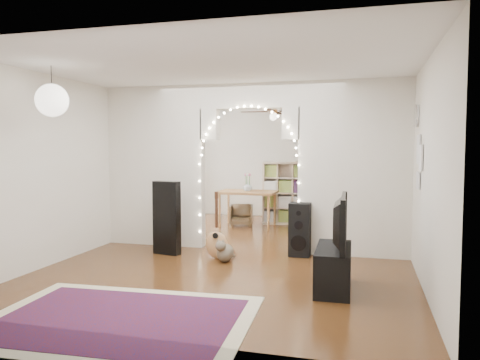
% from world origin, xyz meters
% --- Properties ---
extents(floor, '(7.50, 7.50, 0.00)m').
position_xyz_m(floor, '(0.00, 0.00, 0.00)').
color(floor, black).
rests_on(floor, ground).
extents(ceiling, '(5.00, 7.50, 0.02)m').
position_xyz_m(ceiling, '(0.00, 0.00, 2.70)').
color(ceiling, white).
rests_on(ceiling, wall_back).
extents(wall_back, '(5.00, 0.02, 2.70)m').
position_xyz_m(wall_back, '(0.00, 3.75, 1.35)').
color(wall_back, silver).
rests_on(wall_back, floor).
extents(wall_front, '(5.00, 0.02, 2.70)m').
position_xyz_m(wall_front, '(0.00, -3.75, 1.35)').
color(wall_front, silver).
rests_on(wall_front, floor).
extents(wall_left, '(0.02, 7.50, 2.70)m').
position_xyz_m(wall_left, '(-2.50, 0.00, 1.35)').
color(wall_left, silver).
rests_on(wall_left, floor).
extents(wall_right, '(0.02, 7.50, 2.70)m').
position_xyz_m(wall_right, '(2.50, 0.00, 1.35)').
color(wall_right, silver).
rests_on(wall_right, floor).
extents(divider_wall, '(5.00, 0.20, 2.70)m').
position_xyz_m(divider_wall, '(0.00, 0.00, 1.42)').
color(divider_wall, silver).
rests_on(divider_wall, floor).
extents(fairy_lights, '(1.64, 0.04, 1.60)m').
position_xyz_m(fairy_lights, '(0.00, -0.13, 1.55)').
color(fairy_lights, '#FFEABF').
rests_on(fairy_lights, divider_wall).
extents(window, '(0.04, 1.20, 1.40)m').
position_xyz_m(window, '(-2.47, 1.80, 1.50)').
color(window, white).
rests_on(window, wall_left).
extents(wall_clock, '(0.03, 0.31, 0.31)m').
position_xyz_m(wall_clock, '(2.48, -0.60, 2.10)').
color(wall_clock, white).
rests_on(wall_clock, wall_right).
extents(picture_frames, '(0.02, 0.50, 0.70)m').
position_xyz_m(picture_frames, '(2.48, -1.00, 1.50)').
color(picture_frames, white).
rests_on(picture_frames, wall_right).
extents(paper_lantern, '(0.40, 0.40, 0.40)m').
position_xyz_m(paper_lantern, '(-1.90, -2.40, 2.25)').
color(paper_lantern, white).
rests_on(paper_lantern, ceiling).
extents(ceiling_fan, '(1.10, 1.10, 0.30)m').
position_xyz_m(ceiling_fan, '(0.00, 2.00, 2.40)').
color(ceiling_fan, '#BF813F').
rests_on(ceiling_fan, ceiling).
extents(area_rug, '(2.67, 2.06, 0.02)m').
position_xyz_m(area_rug, '(-0.48, -3.40, 0.01)').
color(area_rug, maroon).
rests_on(area_rug, floor).
extents(guitar_case, '(0.46, 0.23, 1.15)m').
position_xyz_m(guitar_case, '(-1.17, -0.66, 0.57)').
color(guitar_case, black).
rests_on(guitar_case, floor).
extents(acoustic_guitar, '(0.35, 0.15, 0.86)m').
position_xyz_m(acoustic_guitar, '(-0.33, -0.75, 0.37)').
color(acoustic_guitar, '#B37947').
rests_on(acoustic_guitar, floor).
extents(tabby_cat, '(0.29, 0.56, 0.36)m').
position_xyz_m(tabby_cat, '(-0.15, -0.91, 0.15)').
color(tabby_cat, brown).
rests_on(tabby_cat, floor).
extents(floor_speaker, '(0.32, 0.29, 0.82)m').
position_xyz_m(floor_speaker, '(0.86, -0.25, 0.41)').
color(floor_speaker, black).
rests_on(floor_speaker, floor).
extents(media_console, '(0.42, 1.01, 0.50)m').
position_xyz_m(media_console, '(1.48, -1.84, 0.25)').
color(media_console, black).
rests_on(media_console, floor).
extents(tv, '(0.17, 1.08, 0.62)m').
position_xyz_m(tv, '(1.48, -1.84, 0.81)').
color(tv, black).
rests_on(tv, media_console).
extents(bookcase, '(1.36, 0.59, 1.36)m').
position_xyz_m(bookcase, '(0.30, 2.76, 0.68)').
color(bookcase, tan).
rests_on(bookcase, floor).
extents(dining_table, '(1.21, 0.81, 0.76)m').
position_xyz_m(dining_table, '(-0.58, 2.16, 0.68)').
color(dining_table, olive).
rests_on(dining_table, floor).
extents(flower_vase, '(0.18, 0.18, 0.19)m').
position_xyz_m(flower_vase, '(-0.58, 2.16, 0.85)').
color(flower_vase, silver).
rests_on(flower_vase, dining_table).
extents(dining_chair_left, '(0.58, 0.59, 0.45)m').
position_xyz_m(dining_chair_left, '(-0.73, 2.21, 0.23)').
color(dining_chair_left, brown).
rests_on(dining_chair_left, floor).
extents(dining_chair_right, '(0.51, 0.52, 0.42)m').
position_xyz_m(dining_chair_right, '(0.72, 2.88, 0.21)').
color(dining_chair_right, brown).
rests_on(dining_chair_right, floor).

